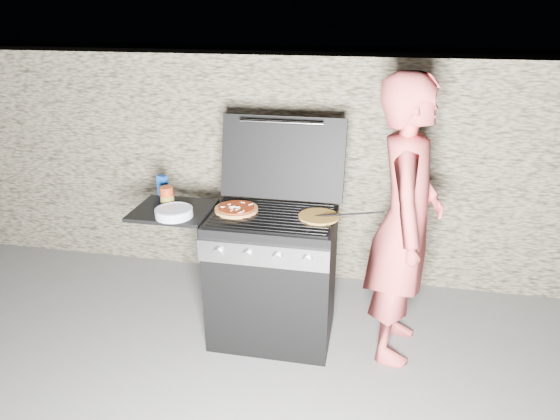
% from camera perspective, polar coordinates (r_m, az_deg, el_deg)
% --- Properties ---
extents(ground, '(50.00, 50.00, 0.00)m').
position_cam_1_polar(ground, '(3.62, -0.80, -13.95)').
color(ground, slate).
extents(stone_wall, '(8.00, 0.35, 1.80)m').
position_cam_1_polar(stone_wall, '(4.13, 2.13, 4.94)').
color(stone_wall, tan).
rests_on(stone_wall, ground).
extents(gas_grill, '(1.34, 0.79, 0.91)m').
position_cam_1_polar(gas_grill, '(3.42, -4.98, -7.28)').
color(gas_grill, black).
rests_on(gas_grill, ground).
extents(pizza_topped, '(0.33, 0.33, 0.03)m').
position_cam_1_polar(pizza_topped, '(3.23, -5.01, 0.18)').
color(pizza_topped, '#C18A3E').
rests_on(pizza_topped, gas_grill).
extents(pizza_plain, '(0.26, 0.26, 0.01)m').
position_cam_1_polar(pizza_plain, '(3.13, 4.45, -0.73)').
color(pizza_plain, gold).
rests_on(pizza_plain, gas_grill).
extents(sauce_jar, '(0.10, 0.10, 0.14)m').
position_cam_1_polar(sauce_jar, '(3.38, -12.78, 1.48)').
color(sauce_jar, '#9A300F').
rests_on(sauce_jar, gas_grill).
extents(blue_carton, '(0.08, 0.06, 0.15)m').
position_cam_1_polar(blue_carton, '(3.57, -13.27, 2.72)').
color(blue_carton, '#0B3B96').
rests_on(blue_carton, gas_grill).
extents(plate_stack, '(0.26, 0.26, 0.05)m').
position_cam_1_polar(plate_stack, '(3.22, -12.02, -0.28)').
color(plate_stack, silver).
rests_on(plate_stack, gas_grill).
extents(person, '(0.49, 0.70, 1.82)m').
position_cam_1_polar(person, '(3.14, 14.10, -1.47)').
color(person, '#CD4B48').
rests_on(person, ground).
extents(tongs, '(0.44, 0.04, 0.09)m').
position_cam_1_polar(tongs, '(3.09, 7.79, -0.50)').
color(tongs, black).
rests_on(tongs, gas_grill).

